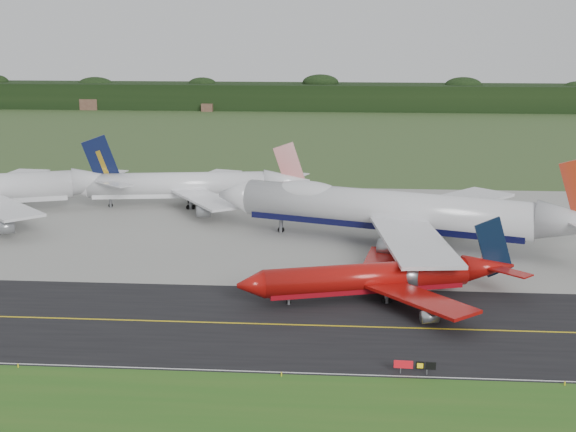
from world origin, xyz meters
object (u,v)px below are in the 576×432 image
Objects in this scene: jet_red_737 at (382,277)px; taxiway_sign at (415,365)px; jet_ba_747 at (398,211)px; jet_star_tail at (190,185)px.

taxiway_sign is (2.94, -26.86, -2.10)m from jet_red_737.
jet_ba_747 reaches higher than taxiway_sign.
taxiway_sign is (-1.13, -56.86, -5.37)m from jet_ba_747.
jet_ba_747 is 57.12m from taxiway_sign.
jet_star_tail is 11.09× the size of taxiway_sign.
jet_ba_747 reaches higher than jet_star_tail.
jet_ba_747 is at bearing -32.85° from jet_star_tail.
jet_star_tail is at bearing 124.67° from jet_red_737.
jet_star_tail is at bearing 116.99° from taxiway_sign.
taxiway_sign is at bearing -91.14° from jet_ba_747.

